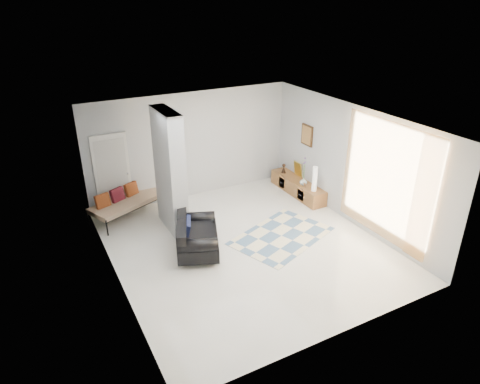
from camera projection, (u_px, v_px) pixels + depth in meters
floor at (247, 246)px, 9.33m from camera, size 6.00×6.00×0.00m
ceiling at (248, 122)px, 8.14m from camera, size 6.00×6.00×0.00m
wall_back at (192, 146)px, 11.13m from camera, size 6.00×0.00×6.00m
wall_front at (345, 263)px, 6.34m from camera, size 6.00×0.00×6.00m
wall_left at (112, 219)px, 7.56m from camera, size 0.00×6.00×6.00m
wall_right at (351, 165)px, 9.90m from camera, size 0.00×6.00×6.00m
partition_column at (170, 172)px, 9.54m from camera, size 0.35×1.20×2.80m
hallway_door at (113, 175)px, 10.36m from camera, size 0.85×0.06×2.04m
curtain at (386, 181)px, 8.93m from camera, size 0.00×2.55×2.55m
wall_art at (307, 135)px, 11.14m from camera, size 0.04×0.45×0.55m
media_console at (298, 187)px, 11.68m from camera, size 0.45×2.02×0.80m
loveseat at (195, 236)px, 9.03m from camera, size 1.29×1.63×0.76m
daybed at (126, 201)px, 10.42m from camera, size 1.98×1.44×0.77m
area_rug at (281, 236)px, 9.72m from camera, size 2.60×2.17×0.01m
cylinder_lamp at (315, 179)px, 10.86m from camera, size 0.12×0.12×0.66m
bronze_figurine at (284, 168)px, 12.02m from camera, size 0.15×0.15×0.27m
vase at (303, 181)px, 11.28m from camera, size 0.20×0.20×0.20m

